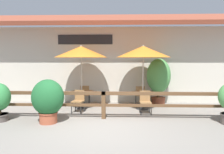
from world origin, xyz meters
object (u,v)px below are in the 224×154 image
potted_plant_small_flowering (159,78)px  chair_middle_wallside (140,94)px  dining_table_middle (143,95)px  patio_umbrella_near (81,52)px  potted_plant_broad_leaf (48,99)px  chair_near_streetside (78,100)px  chair_near_wallside (85,94)px  chair_middle_streetside (145,101)px  patio_umbrella_middle (143,52)px  dining_table_near (82,95)px

potted_plant_small_flowering → chair_middle_wallside: bearing=-172.1°
dining_table_middle → patio_umbrella_near: bearing=177.9°
potted_plant_broad_leaf → potted_plant_small_flowering: size_ratio=0.68×
chair_near_streetside → chair_near_wallside: size_ratio=1.00×
chair_near_streetside → chair_middle_streetside: (2.59, -0.11, 0.00)m
patio_umbrella_near → chair_middle_streetside: bearing=-19.0°
patio_umbrella_middle → dining_table_middle: patio_umbrella_middle is taller
patio_umbrella_near → potted_plant_small_flowering: 3.67m
chair_middle_wallside → potted_plant_small_flowering: (0.84, 0.12, 0.75)m
dining_table_middle → chair_middle_wallside: (-0.04, 0.80, -0.08)m
potted_plant_broad_leaf → chair_near_wallside: bearing=76.9°
chair_near_wallside → potted_plant_broad_leaf: bearing=72.7°
potted_plant_small_flowering → chair_near_streetside: bearing=-154.6°
patio_umbrella_near → dining_table_middle: patio_umbrella_near is taller
chair_near_streetside → patio_umbrella_middle: (2.57, 0.69, 1.89)m
chair_middle_wallside → potted_plant_broad_leaf: (-3.24, -2.96, 0.30)m
patio_umbrella_near → potted_plant_broad_leaf: bearing=-107.0°
dining_table_middle → potted_plant_small_flowering: 1.39m
chair_middle_wallside → chair_near_streetside: bearing=32.8°
chair_near_streetside → potted_plant_small_flowering: size_ratio=0.41×
chair_middle_streetside → potted_plant_small_flowering: (0.79, 1.72, 0.75)m
chair_middle_wallside → potted_plant_broad_leaf: 4.40m
chair_middle_wallside → chair_near_wallside: bearing=0.6°
chair_near_streetside → chair_middle_wallside: (2.53, 1.49, 0.00)m
chair_near_streetside → potted_plant_small_flowering: potted_plant_small_flowering is taller
chair_near_streetside → chair_near_wallside: bearing=100.7°
chair_near_streetside → dining_table_middle: bearing=25.7°
chair_middle_streetside → potted_plant_broad_leaf: (-3.30, -1.36, 0.30)m
patio_umbrella_near → potted_plant_broad_leaf: size_ratio=1.86×
dining_table_near → potted_plant_broad_leaf: potted_plant_broad_leaf is taller
chair_near_wallside → patio_umbrella_middle: 3.31m
patio_umbrella_middle → potted_plant_small_flowering: patio_umbrella_middle is taller
patio_umbrella_middle → potted_plant_small_flowering: size_ratio=1.26×
chair_middle_streetside → chair_middle_wallside: 1.60m
dining_table_middle → chair_middle_streetside: 0.80m
patio_umbrella_middle → chair_near_wallside: bearing=161.1°
chair_middle_wallside → dining_table_near: bearing=17.8°
patio_umbrella_near → chair_near_streetside: (0.02, -0.78, -1.89)m
dining_table_near → chair_near_streetside: (0.02, -0.78, -0.08)m
chair_near_streetside → chair_near_wallside: 1.56m
chair_near_wallside → chair_middle_streetside: same height
patio_umbrella_middle → potted_plant_small_flowering: 1.67m
patio_umbrella_near → potted_plant_small_flowering: patio_umbrella_near is taller
dining_table_near → patio_umbrella_middle: 3.16m
patio_umbrella_near → chair_near_streetside: bearing=-88.9°
chair_near_wallside → dining_table_middle: bearing=156.9°
patio_umbrella_near → chair_middle_streetside: size_ratio=3.07×
chair_middle_streetside → patio_umbrella_near: bearing=160.0°
potted_plant_broad_leaf → chair_middle_wallside: bearing=42.5°
dining_table_near → chair_middle_streetside: bearing=-19.0°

